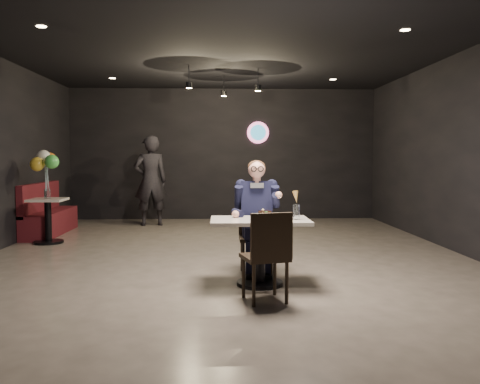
{
  "coord_description": "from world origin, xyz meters",
  "views": [
    {
      "loc": [
        -0.07,
        -7.26,
        1.45
      ],
      "look_at": [
        0.17,
        -1.03,
        1.01
      ],
      "focal_mm": 38.0,
      "sensor_mm": 36.0,
      "label": 1
    }
  ],
  "objects_px": {
    "main_table": "(260,252)",
    "side_table": "(48,222)",
    "passerby": "(151,181)",
    "booth_bench": "(50,209)",
    "chair_far": "(256,237)",
    "balloon_vase": "(47,194)",
    "seated_man": "(256,216)",
    "chair_near": "(265,255)",
    "sundae_glass": "(296,212)"
  },
  "relations": [
    {
      "from": "seated_man",
      "to": "side_table",
      "type": "height_order",
      "value": "seated_man"
    },
    {
      "from": "chair_far",
      "to": "passerby",
      "type": "distance_m",
      "value": 4.92
    },
    {
      "from": "chair_far",
      "to": "balloon_vase",
      "type": "bearing_deg",
      "value": 144.64
    },
    {
      "from": "chair_near",
      "to": "seated_man",
      "type": "distance_m",
      "value": 1.21
    },
    {
      "from": "chair_near",
      "to": "seated_man",
      "type": "xyz_separation_m",
      "value": [
        0.0,
        1.18,
        0.26
      ]
    },
    {
      "from": "balloon_vase",
      "to": "main_table",
      "type": "bearing_deg",
      "value": -41.19
    },
    {
      "from": "booth_bench",
      "to": "sundae_glass",
      "type": "bearing_deg",
      "value": -44.68
    },
    {
      "from": "passerby",
      "to": "main_table",
      "type": "bearing_deg",
      "value": 96.5
    },
    {
      "from": "chair_near",
      "to": "passerby",
      "type": "relative_size",
      "value": 0.49
    },
    {
      "from": "chair_near",
      "to": "sundae_glass",
      "type": "xyz_separation_m",
      "value": [
        0.4,
        0.56,
        0.37
      ]
    },
    {
      "from": "chair_far",
      "to": "booth_bench",
      "type": "height_order",
      "value": "booth_bench"
    },
    {
      "from": "booth_bench",
      "to": "balloon_vase",
      "type": "xyz_separation_m",
      "value": [
        0.3,
        -1.0,
        0.35
      ]
    },
    {
      "from": "chair_far",
      "to": "booth_bench",
      "type": "xyz_separation_m",
      "value": [
        -3.62,
        3.36,
        0.02
      ]
    },
    {
      "from": "side_table",
      "to": "balloon_vase",
      "type": "distance_m",
      "value": 0.48
    },
    {
      "from": "main_table",
      "to": "seated_man",
      "type": "height_order",
      "value": "seated_man"
    },
    {
      "from": "main_table",
      "to": "sundae_glass",
      "type": "xyz_separation_m",
      "value": [
        0.4,
        -0.07,
        0.46
      ]
    },
    {
      "from": "sundae_glass",
      "to": "balloon_vase",
      "type": "xyz_separation_m",
      "value": [
        -3.72,
        2.98,
        -0.01
      ]
    },
    {
      "from": "chair_far",
      "to": "chair_near",
      "type": "distance_m",
      "value": 1.18
    },
    {
      "from": "booth_bench",
      "to": "side_table",
      "type": "height_order",
      "value": "booth_bench"
    },
    {
      "from": "chair_near",
      "to": "passerby",
      "type": "xyz_separation_m",
      "value": [
        -1.9,
        5.69,
        0.48
      ]
    },
    {
      "from": "seated_man",
      "to": "balloon_vase",
      "type": "height_order",
      "value": "seated_man"
    },
    {
      "from": "sundae_glass",
      "to": "balloon_vase",
      "type": "height_order",
      "value": "sundae_glass"
    },
    {
      "from": "chair_far",
      "to": "balloon_vase",
      "type": "height_order",
      "value": "chair_far"
    },
    {
      "from": "main_table",
      "to": "side_table",
      "type": "height_order",
      "value": "main_table"
    },
    {
      "from": "seated_man",
      "to": "chair_far",
      "type": "bearing_deg",
      "value": 0.0
    },
    {
      "from": "chair_near",
      "to": "seated_man",
      "type": "height_order",
      "value": "seated_man"
    },
    {
      "from": "seated_man",
      "to": "side_table",
      "type": "relative_size",
      "value": 2.07
    },
    {
      "from": "main_table",
      "to": "booth_bench",
      "type": "height_order",
      "value": "booth_bench"
    },
    {
      "from": "seated_man",
      "to": "booth_bench",
      "type": "xyz_separation_m",
      "value": [
        -3.62,
        3.36,
        -0.24
      ]
    },
    {
      "from": "main_table",
      "to": "side_table",
      "type": "bearing_deg",
      "value": 138.81
    },
    {
      "from": "booth_bench",
      "to": "main_table",
      "type": "bearing_deg",
      "value": -47.17
    },
    {
      "from": "chair_near",
      "to": "balloon_vase",
      "type": "distance_m",
      "value": 4.86
    },
    {
      "from": "chair_far",
      "to": "seated_man",
      "type": "bearing_deg",
      "value": 0.0
    },
    {
      "from": "balloon_vase",
      "to": "passerby",
      "type": "height_order",
      "value": "passerby"
    },
    {
      "from": "chair_far",
      "to": "seated_man",
      "type": "relative_size",
      "value": 0.64
    },
    {
      "from": "balloon_vase",
      "to": "seated_man",
      "type": "bearing_deg",
      "value": -35.36
    },
    {
      "from": "seated_man",
      "to": "passerby",
      "type": "bearing_deg",
      "value": 112.89
    },
    {
      "from": "chair_far",
      "to": "chair_near",
      "type": "height_order",
      "value": "same"
    },
    {
      "from": "main_table",
      "to": "sundae_glass",
      "type": "height_order",
      "value": "sundae_glass"
    },
    {
      "from": "main_table",
      "to": "balloon_vase",
      "type": "bearing_deg",
      "value": 138.81
    },
    {
      "from": "passerby",
      "to": "booth_bench",
      "type": "bearing_deg",
      "value": 19.75
    },
    {
      "from": "chair_far",
      "to": "balloon_vase",
      "type": "relative_size",
      "value": 5.82
    },
    {
      "from": "seated_man",
      "to": "side_table",
      "type": "distance_m",
      "value": 4.09
    },
    {
      "from": "seated_man",
      "to": "booth_bench",
      "type": "height_order",
      "value": "seated_man"
    },
    {
      "from": "chair_near",
      "to": "balloon_vase",
      "type": "height_order",
      "value": "chair_near"
    },
    {
      "from": "chair_far",
      "to": "seated_man",
      "type": "distance_m",
      "value": 0.26
    },
    {
      "from": "seated_man",
      "to": "sundae_glass",
      "type": "distance_m",
      "value": 0.75
    },
    {
      "from": "chair_near",
      "to": "side_table",
      "type": "relative_size",
      "value": 1.32
    },
    {
      "from": "passerby",
      "to": "chair_far",
      "type": "bearing_deg",
      "value": 98.77
    },
    {
      "from": "chair_far",
      "to": "seated_man",
      "type": "xyz_separation_m",
      "value": [
        0.0,
        0.0,
        0.26
      ]
    }
  ]
}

